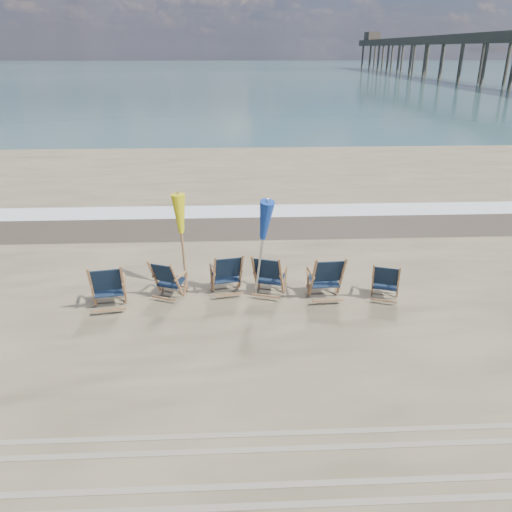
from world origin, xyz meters
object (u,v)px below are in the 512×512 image
Objects in this scene: beach_chair_2 at (241,273)px; fishing_pier at (479,52)px; beach_chair_0 at (123,286)px; beach_chair_4 at (342,278)px; beach_chair_5 at (398,284)px; beach_chair_3 at (281,278)px; umbrella_yellow at (181,220)px; beach_chair_1 at (176,282)px; umbrella_blue at (261,222)px.

fishing_pier is (38.33, 71.86, 4.13)m from beach_chair_2.
beach_chair_4 is (4.54, 0.17, 0.00)m from beach_chair_0.
beach_chair_5 is at bearing 159.29° from beach_chair_2.
beach_chair_4 is (2.12, -0.41, 0.03)m from beach_chair_2.
beach_chair_3 is 0.47× the size of umbrella_yellow.
beach_chair_4 is at bearing -159.46° from beach_chair_1.
beach_chair_3 is 0.95× the size of beach_chair_4.
beach_chair_2 is 0.89m from beach_chair_3.
umbrella_blue is at bearing 21.34° from beach_chair_3.
fishing_pier reaches higher than beach_chair_2.
beach_chair_5 is at bearing 170.54° from beach_chair_0.
beach_chair_2 reaches higher than beach_chair_5.
umbrella_blue reaches higher than beach_chair_1.
umbrella_yellow is (-4.54, 0.85, 1.21)m from beach_chair_5.
umbrella_blue is at bearing -157.47° from beach_chair_1.
umbrella_blue is 81.55m from fishing_pier.
beach_chair_0 is 1.18× the size of beach_chair_5.
beach_chair_2 is 0.45× the size of umbrella_blue.
beach_chair_4 is 0.50× the size of umbrella_yellow.
beach_chair_3 is at bearing -117.46° from fishing_pier.
beach_chair_4 is 3.63m from umbrella_yellow.
beach_chair_4 is 1.18m from beach_chair_5.
beach_chair_4 is (1.27, -0.15, 0.03)m from beach_chair_3.
umbrella_yellow is at bearing 161.42° from umbrella_blue.
beach_chair_4 is 80.94m from fishing_pier.
beach_chair_5 is (3.29, -0.57, -0.06)m from beach_chair_2.
fishing_pier is at bearing -129.01° from beach_chair_2.
beach_chair_4 reaches higher than beach_chair_2.
fishing_pier reaches higher than beach_chair_5.
beach_chair_2 is (1.37, 0.26, 0.05)m from beach_chair_1.
beach_chair_2 is at bearing 9.50° from beach_chair_5.
beach_chair_2 is 1.36m from umbrella_blue.
beach_chair_2 is 81.55m from fishing_pier.
beach_chair_5 is (2.44, -0.31, -0.06)m from beach_chair_3.
beach_chair_3 is 0.01× the size of fishing_pier.
beach_chair_1 is 3.50m from beach_chair_4.
beach_chair_3 is at bearing 152.21° from beach_chair_2.
umbrella_yellow reaches higher than beach_chair_1.
beach_chair_2 is at bearing 1.88° from beach_chair_3.
beach_chair_0 is at bearing 40.15° from beach_chair_1.
fishing_pier is (39.70, 72.13, 4.17)m from beach_chair_1.
beach_chair_5 is at bearing -115.81° from fishing_pier.
umbrella_blue is at bearing 134.83° from beach_chair_2.
beach_chair_1 is 0.43× the size of umbrella_yellow.
umbrella_blue is at bearing 176.60° from beach_chair_0.
umbrella_yellow is at bearing -15.37° from beach_chair_4.
beach_chair_5 is at bearing -5.73° from umbrella_blue.
beach_chair_4 is at bearing 11.70° from beach_chair_5.
beach_chair_0 is 1.09m from beach_chair_1.
beach_chair_0 is at bearing 24.50° from beach_chair_3.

